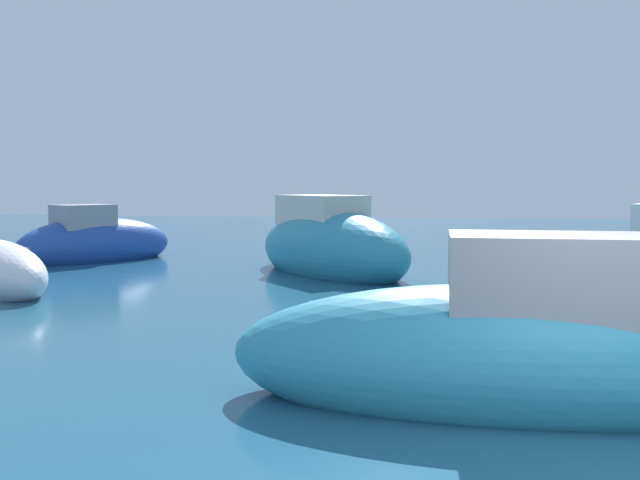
# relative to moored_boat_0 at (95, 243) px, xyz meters

# --- Properties ---
(moored_boat_0) EXTENTS (4.15, 4.70, 1.95)m
(moored_boat_0) POSITION_rel_moored_boat_0_xyz_m (0.00, 0.00, 0.00)
(moored_boat_0) COLOR #1E479E
(moored_boat_0) RESTS_ON ground
(moored_boat_2) EXTENTS (5.46, 1.85, 2.03)m
(moored_boat_2) POSITION_rel_moored_boat_0_xyz_m (9.97, -11.46, 0.01)
(moored_boat_2) COLOR teal
(moored_boat_2) RESTS_ON ground
(moored_boat_4) EXTENTS (5.22, 5.54, 2.34)m
(moored_boat_4) POSITION_rel_moored_boat_0_xyz_m (6.97, -1.77, 0.13)
(moored_boat_4) COLOR teal
(moored_boat_4) RESTS_ON ground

